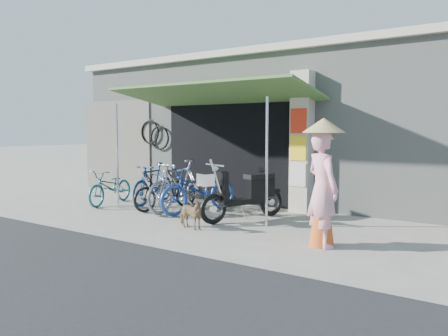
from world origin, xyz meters
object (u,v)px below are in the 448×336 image
Objects in this scene: bike_teal at (111,187)px; moped at (246,194)px; nun at (323,184)px; bike_navy at (200,189)px; bike_black at (166,191)px; bike_blue at (153,184)px; street_dog at (189,214)px; bike_silver at (180,186)px.

moped is (3.57, 0.24, 0.10)m from bike_teal.
nun is (1.97, -1.05, 0.43)m from moped.
nun is (5.54, -0.81, 0.53)m from bike_teal.
moped is (1.19, -0.08, 0.01)m from bike_navy.
bike_teal is 0.98× the size of bike_black.
bike_teal is at bearing -157.15° from bike_black.
bike_black is 0.83× the size of nun.
street_dog is at bearing -43.32° from bike_blue.
bike_navy is 1.56m from street_dog.
nun reaches higher than bike_blue.
bike_black is 4.15m from nun.
bike_black is at bearing 62.41° from street_dog.
bike_blue is at bearing 168.94° from bike_black.
bike_blue is at bearing -172.02° from bike_navy.
bike_silver is (0.40, -0.02, 0.14)m from bike_black.
bike_silver is at bearing -27.58° from bike_blue.
bike_navy reaches higher than street_dog.
bike_silver is 2.93× the size of street_dog.
bike_blue reaches higher than street_dog.
bike_blue is 4.92m from nun.
nun reaches higher than bike_navy.
street_dog is at bearing -43.09° from bike_navy.
bike_blue is at bearing 167.23° from bike_silver.
bike_blue reaches higher than bike_black.
bike_blue is 0.85× the size of bike_navy.
bike_black is 2.54× the size of street_dog.
bike_blue is 1.57m from bike_navy.
bike_black is 0.85× the size of moped.
bike_silver reaches higher than bike_blue.
bike_blue is at bearing -164.88° from moped.
moped is at bearing 16.35° from bike_black.
bike_blue is 2.82m from street_dog.
bike_silver is (1.12, -0.37, 0.07)m from bike_blue.
bike_blue is 0.85× the size of moped.
street_dog is at bearing 40.03° from nun.
bike_silver is 0.46m from bike_navy.
bike_blue is 2.57× the size of street_dog.
street_dog is (3.16, -1.02, -0.15)m from bike_teal.
moped is 2.27m from nun.
nun is (2.38, 0.21, 0.68)m from street_dog.
bike_silver reaches higher than street_dog.
moped is (0.41, 1.26, 0.25)m from street_dog.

